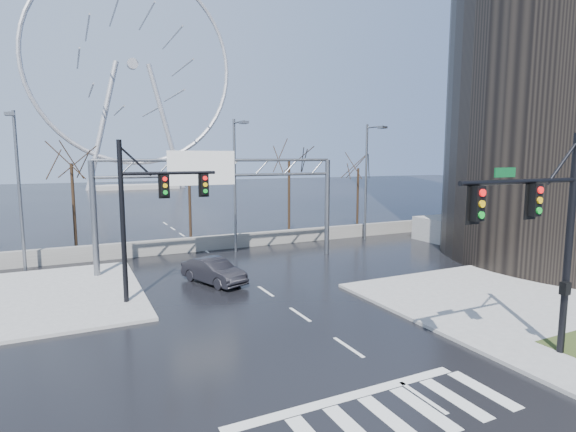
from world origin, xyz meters
TOP-DOWN VIEW (x-y plane):
  - ground at (0.00, 0.00)m, footprint 260.00×260.00m
  - sidewalk_right_ext at (10.00, 2.00)m, footprint 12.00×10.00m
  - sidewalk_far at (-11.00, 12.00)m, footprint 10.00×12.00m
  - barrier_wall at (0.00, 20.00)m, footprint 52.00×0.50m
  - signal_mast_near at (5.14, -4.04)m, footprint 5.52×0.41m
  - signal_mast_far at (-5.87, 8.96)m, footprint 4.72×0.41m
  - sign_gantry at (-0.38, 14.96)m, footprint 16.36×0.40m
  - streetlight_left at (-12.00, 18.16)m, footprint 0.50×2.55m
  - streetlight_mid at (2.00, 18.16)m, footprint 0.50×2.55m
  - streetlight_right at (14.00, 18.16)m, footprint 0.50×2.55m
  - tree_left at (-9.00, 23.50)m, footprint 3.75×3.75m
  - tree_center at (0.00, 24.50)m, footprint 3.25×3.25m
  - tree_right at (9.00, 23.50)m, footprint 3.90×3.90m
  - tree_far_right at (17.00, 24.00)m, footprint 3.40×3.40m
  - ferris_wheel at (5.00, 95.00)m, footprint 45.00×6.00m
  - car at (-2.05, 10.77)m, footprint 3.02×4.62m

SIDE VIEW (x-z plane):
  - ground at x=0.00m, z-range 0.00..0.00m
  - sidewalk_right_ext at x=10.00m, z-range 0.00..0.15m
  - sidewalk_far at x=-11.00m, z-range 0.00..0.15m
  - barrier_wall at x=0.00m, z-range 0.00..1.10m
  - car at x=-2.05m, z-range 0.00..1.44m
  - signal_mast_far at x=-5.87m, z-range 0.83..8.83m
  - signal_mast_near at x=5.14m, z-range 0.87..8.87m
  - tree_center at x=0.00m, z-range 1.92..8.42m
  - sign_gantry at x=-0.38m, z-range 1.38..8.98m
  - tree_far_right at x=17.00m, z-range 2.01..8.81m
  - streetlight_left at x=-12.00m, z-range 0.89..10.89m
  - streetlight_mid at x=2.00m, z-range 0.89..10.89m
  - streetlight_right at x=14.00m, z-range 0.89..10.89m
  - tree_left at x=-9.00m, z-range 2.23..9.73m
  - tree_right at x=9.00m, z-range 2.32..10.12m
  - ferris_wheel at x=5.00m, z-range 0.68..51.59m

